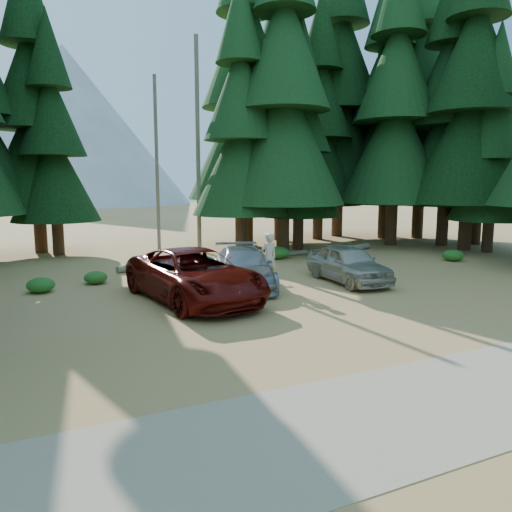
# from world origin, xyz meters

# --- Properties ---
(ground) EXTENTS (160.00, 160.00, 0.00)m
(ground) POSITION_xyz_m (0.00, 0.00, 0.00)
(ground) COLOR #AE8C49
(ground) RESTS_ON ground
(gravel_strip) EXTENTS (26.00, 3.50, 0.01)m
(gravel_strip) POSITION_xyz_m (0.00, -6.50, 0.01)
(gravel_strip) COLOR tan
(gravel_strip) RESTS_ON ground
(forest_belt_north) EXTENTS (36.00, 7.00, 22.00)m
(forest_belt_north) POSITION_xyz_m (0.00, 15.00, 0.00)
(forest_belt_north) COLOR black
(forest_belt_north) RESTS_ON ground
(snag_front) EXTENTS (0.24, 0.24, 12.00)m
(snag_front) POSITION_xyz_m (0.80, 14.50, 6.00)
(snag_front) COLOR #696554
(snag_front) RESTS_ON ground
(snag_back) EXTENTS (0.20, 0.20, 10.00)m
(snag_back) POSITION_xyz_m (-1.20, 16.00, 5.00)
(snag_back) COLOR #696554
(snag_back) RESTS_ON ground
(mountain_peak) EXTENTS (48.00, 50.00, 28.00)m
(mountain_peak) POSITION_xyz_m (-2.59, 88.23, 12.71)
(mountain_peak) COLOR #909398
(mountain_peak) RESTS_ON ground
(red_pickup) EXTENTS (3.78, 6.69, 1.76)m
(red_pickup) POSITION_xyz_m (-3.35, 2.98, 0.88)
(red_pickup) COLOR #590B07
(red_pickup) RESTS_ON ground
(silver_minivan_center) EXTENTS (3.47, 5.52, 1.49)m
(silver_minivan_center) POSITION_xyz_m (-0.92, 4.36, 0.75)
(silver_minivan_center) COLOR #97999F
(silver_minivan_center) RESTS_ON ground
(silver_minivan_right) EXTENTS (2.11, 4.59, 1.52)m
(silver_minivan_right) POSITION_xyz_m (3.24, 3.32, 0.76)
(silver_minivan_right) COLOR #B1AD9E
(silver_minivan_right) RESTS_ON ground
(frisbee_player) EXTENTS (0.73, 0.50, 1.92)m
(frisbee_player) POSITION_xyz_m (-0.11, 3.79, 1.15)
(frisbee_player) COLOR beige
(frisbee_player) RESTS_ON ground
(log_left) EXTENTS (4.22, 1.65, 0.31)m
(log_left) POSITION_xyz_m (-2.76, 9.93, 0.16)
(log_left) COLOR #696554
(log_left) RESTS_ON ground
(log_mid) EXTENTS (3.29, 0.48, 0.27)m
(log_mid) POSITION_xyz_m (4.06, 10.50, 0.14)
(log_mid) COLOR #696554
(log_mid) RESTS_ON ground
(log_right) EXTENTS (5.31, 2.48, 0.36)m
(log_right) POSITION_xyz_m (7.77, 10.07, 0.18)
(log_right) COLOR #696554
(log_right) RESTS_ON ground
(shrub_far_left) EXTENTS (0.95, 0.95, 0.52)m
(shrub_far_left) POSITION_xyz_m (-3.64, 8.01, 0.26)
(shrub_far_left) COLOR #1B591A
(shrub_far_left) RESTS_ON ground
(shrub_left) EXTENTS (0.91, 0.91, 0.50)m
(shrub_left) POSITION_xyz_m (-6.00, 7.35, 0.25)
(shrub_left) COLOR #1B591A
(shrub_left) RESTS_ON ground
(shrub_center_left) EXTENTS (1.13, 1.13, 0.62)m
(shrub_center_left) POSITION_xyz_m (-0.99, 7.20, 0.31)
(shrub_center_left) COLOR #1B591A
(shrub_center_left) RESTS_ON ground
(shrub_center_right) EXTENTS (1.04, 1.04, 0.57)m
(shrub_center_right) POSITION_xyz_m (-0.85, 9.07, 0.29)
(shrub_center_right) COLOR #1B591A
(shrub_center_right) RESTS_ON ground
(shrub_right) EXTENTS (1.17, 1.17, 0.65)m
(shrub_right) POSITION_xyz_m (3.58, 9.94, 0.32)
(shrub_right) COLOR #1B591A
(shrub_right) RESTS_ON ground
(shrub_far_right) EXTENTS (1.02, 1.02, 0.56)m
(shrub_far_right) POSITION_xyz_m (7.71, 9.67, 0.28)
(shrub_far_right) COLOR #1B591A
(shrub_far_right) RESTS_ON ground
(shrub_edge_west) EXTENTS (1.00, 1.00, 0.55)m
(shrub_edge_west) POSITION_xyz_m (-8.04, 6.60, 0.28)
(shrub_edge_west) COLOR #1B591A
(shrub_edge_west) RESTS_ON ground
(shrub_edge_east) EXTENTS (1.05, 1.05, 0.58)m
(shrub_edge_east) POSITION_xyz_m (11.31, 5.50, 0.29)
(shrub_edge_east) COLOR #1B591A
(shrub_edge_east) RESTS_ON ground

